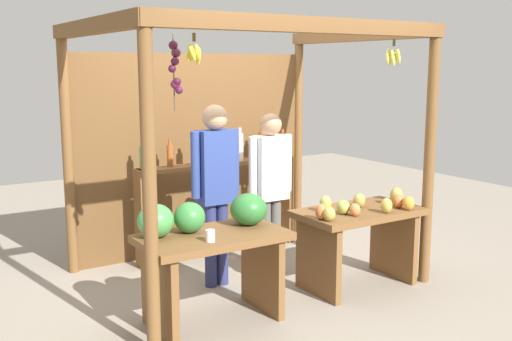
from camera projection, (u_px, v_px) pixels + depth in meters
name	position (u px, v px, depth m)	size (l,w,h in m)	color
ground_plane	(245.00, 276.00, 5.81)	(12.00, 12.00, 0.00)	gray
market_stall	(220.00, 128.00, 5.94)	(2.84, 2.13, 2.37)	brown
fruit_counter_left	(209.00, 242.00, 4.70)	(1.15, 0.64, 0.98)	brown
fruit_counter_right	(359.00, 228.00, 5.46)	(1.14, 0.64, 0.89)	brown
bottle_shelf_unit	(219.00, 180.00, 6.38)	(1.82, 0.22, 1.35)	brown
vendor_man	(216.00, 178.00, 5.40)	(0.48, 0.23, 1.67)	navy
vendor_woman	(270.00, 179.00, 5.79)	(0.48, 0.21, 1.56)	#575651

